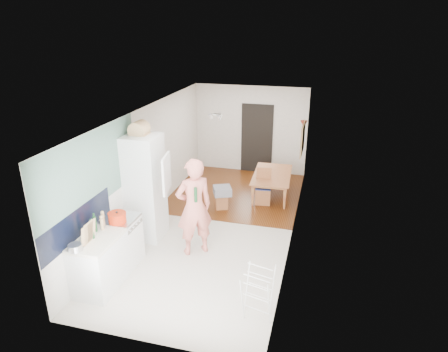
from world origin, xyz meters
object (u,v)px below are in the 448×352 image
at_px(dining_chair, 263,187).
at_px(drying_rack, 258,294).
at_px(dining_table, 273,187).
at_px(stool, 222,201).
at_px(person, 194,199).

distance_m(dining_chair, drying_rack, 4.01).
bearing_deg(drying_rack, dining_table, 109.67).
xyz_separation_m(dining_table, dining_chair, (-0.17, -0.51, 0.18)).
distance_m(dining_table, stool, 1.49).
xyz_separation_m(stool, drying_rack, (1.48, -3.44, 0.22)).
distance_m(person, drying_rack, 2.21).
xyz_separation_m(person, drying_rack, (1.48, -1.47, -0.72)).
relative_size(dining_table, stool, 3.78).
distance_m(dining_table, dining_chair, 0.57).
xyz_separation_m(dining_chair, stool, (-0.90, -0.53, -0.25)).
bearing_deg(person, stool, -126.94).
relative_size(person, dining_table, 1.60).
distance_m(person, dining_table, 3.31).
bearing_deg(person, drying_rack, 97.92).
xyz_separation_m(person, dining_chair, (0.89, 2.50, -0.69)).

